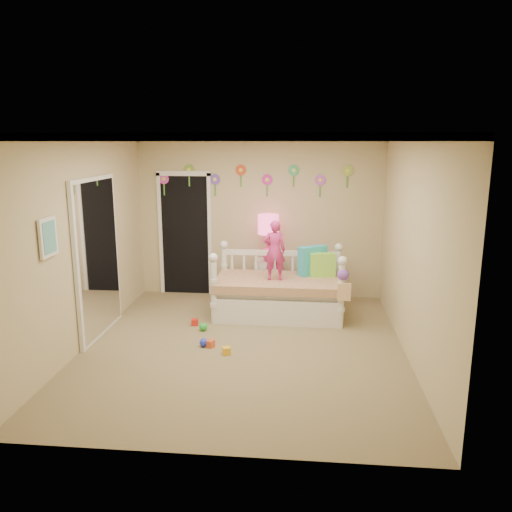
# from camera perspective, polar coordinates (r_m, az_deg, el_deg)

# --- Properties ---
(floor) EXTENTS (4.00, 4.50, 0.01)m
(floor) POSITION_cam_1_polar(r_m,az_deg,el_deg) (6.45, -1.41, -10.30)
(floor) COLOR #7F684C
(floor) RESTS_ON ground
(ceiling) EXTENTS (4.00, 4.50, 0.01)m
(ceiling) POSITION_cam_1_polar(r_m,az_deg,el_deg) (5.93, -1.55, 13.45)
(ceiling) COLOR white
(ceiling) RESTS_ON floor
(back_wall) EXTENTS (4.00, 0.01, 2.60)m
(back_wall) POSITION_cam_1_polar(r_m,az_deg,el_deg) (8.27, 0.40, 4.24)
(back_wall) COLOR tan
(back_wall) RESTS_ON floor
(left_wall) EXTENTS (0.01, 4.50, 2.60)m
(left_wall) POSITION_cam_1_polar(r_m,az_deg,el_deg) (6.61, -18.98, 1.35)
(left_wall) COLOR tan
(left_wall) RESTS_ON floor
(right_wall) EXTENTS (0.01, 4.50, 2.60)m
(right_wall) POSITION_cam_1_polar(r_m,az_deg,el_deg) (6.15, 17.34, 0.66)
(right_wall) COLOR tan
(right_wall) RESTS_ON floor
(crown_molding) EXTENTS (4.00, 4.50, 0.06)m
(crown_molding) POSITION_cam_1_polar(r_m,az_deg,el_deg) (5.93, -1.55, 13.16)
(crown_molding) COLOR white
(crown_molding) RESTS_ON ceiling
(daybed) EXTENTS (1.89, 1.03, 1.02)m
(daybed) POSITION_cam_1_polar(r_m,az_deg,el_deg) (7.44, 2.58, -2.97)
(daybed) COLOR white
(daybed) RESTS_ON floor
(pillow_turquoise) EXTENTS (0.45, 0.36, 0.44)m
(pillow_turquoise) POSITION_cam_1_polar(r_m,az_deg,el_deg) (7.62, 6.40, -0.51)
(pillow_turquoise) COLOR teal
(pillow_turquoise) RESTS_ON daybed
(pillow_lime) EXTENTS (0.39, 0.18, 0.36)m
(pillow_lime) POSITION_cam_1_polar(r_m,az_deg,el_deg) (7.54, 7.56, -1.00)
(pillow_lime) COLOR #8DDB42
(pillow_lime) RESTS_ON daybed
(child) EXTENTS (0.34, 0.24, 0.88)m
(child) POSITION_cam_1_polar(r_m,az_deg,el_deg) (7.24, 2.12, 0.64)
(child) COLOR #CC2E7D
(child) RESTS_ON daybed
(nightstand) EXTENTS (0.41, 0.32, 0.68)m
(nightstand) POSITION_cam_1_polar(r_m,az_deg,el_deg) (8.19, 1.36, -2.72)
(nightstand) COLOR white
(nightstand) RESTS_ON floor
(table_lamp) EXTENTS (0.33, 0.33, 0.73)m
(table_lamp) POSITION_cam_1_polar(r_m,az_deg,el_deg) (8.01, 1.39, 2.97)
(table_lamp) COLOR #EF1F84
(table_lamp) RESTS_ON nightstand
(closet_doorway) EXTENTS (0.90, 0.04, 2.07)m
(closet_doorway) POSITION_cam_1_polar(r_m,az_deg,el_deg) (8.49, -8.05, 2.54)
(closet_doorway) COLOR black
(closet_doorway) RESTS_ON back_wall
(flower_decals) EXTENTS (3.40, 0.02, 0.50)m
(flower_decals) POSITION_cam_1_polar(r_m,az_deg,el_deg) (8.19, -0.24, 8.67)
(flower_decals) COLOR #B2668C
(flower_decals) RESTS_ON back_wall
(mirror_closet) EXTENTS (0.07, 1.30, 2.10)m
(mirror_closet) POSITION_cam_1_polar(r_m,az_deg,el_deg) (6.91, -17.52, -0.19)
(mirror_closet) COLOR white
(mirror_closet) RESTS_ON left_wall
(wall_picture) EXTENTS (0.05, 0.34, 0.42)m
(wall_picture) POSITION_cam_1_polar(r_m,az_deg,el_deg) (5.75, -22.53, 1.98)
(wall_picture) COLOR white
(wall_picture) RESTS_ON left_wall
(hanging_bag) EXTENTS (0.20, 0.16, 0.36)m
(hanging_bag) POSITION_cam_1_polar(r_m,az_deg,el_deg) (6.95, 9.82, -3.34)
(hanging_bag) COLOR beige
(hanging_bag) RESTS_ON daybed
(toy_scatter) EXTENTS (0.92, 1.37, 0.11)m
(toy_scatter) POSITION_cam_1_polar(r_m,az_deg,el_deg) (6.57, -5.58, -9.40)
(toy_scatter) COLOR #996666
(toy_scatter) RESTS_ON floor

